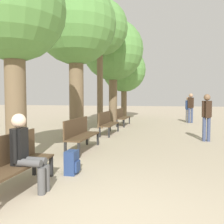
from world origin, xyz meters
name	(u,v)px	position (x,y,z in m)	size (l,w,h in m)	color
bench_row_0	(10,160)	(-1.73, 0.79, 0.53)	(0.46, 1.82, 0.93)	#4C3823
bench_row_1	(80,132)	(-1.73, 4.05, 0.53)	(0.46, 1.82, 0.93)	#4C3823
bench_row_2	(107,122)	(-1.73, 7.30, 0.53)	(0.46, 1.82, 0.93)	#4C3823
bench_row_3	(122,116)	(-1.73, 10.56, 0.53)	(0.46, 1.82, 0.93)	#4C3823
tree_row_0	(14,13)	(-2.54, 2.16, 3.38)	(2.28, 2.28, 4.62)	brown
tree_row_1	(76,26)	(-2.54, 5.88, 4.10)	(2.92, 2.92, 5.65)	brown
tree_row_2	(100,28)	(-2.54, 9.06, 4.86)	(2.71, 2.71, 6.27)	brown
tree_row_3	(113,51)	(-2.54, 11.96, 4.31)	(3.63, 3.63, 6.17)	brown
tree_row_4	(124,70)	(-2.54, 15.67, 3.52)	(3.23, 3.23, 5.17)	brown
person_seated	(26,151)	(-1.50, 0.86, 0.68)	(0.61, 0.35, 1.28)	#4C4C4C
backpack	(72,163)	(-1.11, 1.88, 0.23)	(0.25, 0.31, 0.47)	navy
pedestrian_near	(191,106)	(2.03, 12.82, 1.01)	(0.36, 0.29, 1.77)	#384260
pedestrian_mid	(207,114)	(2.06, 6.42, 0.95)	(0.33, 0.28, 1.65)	#384260
pedestrian_far	(188,108)	(1.89, 12.96, 0.89)	(0.32, 0.25, 1.56)	#4C4C4C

